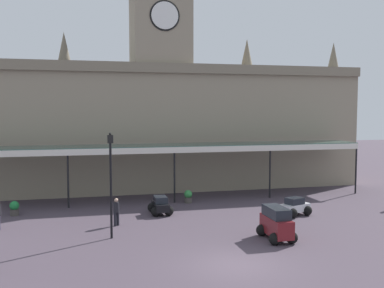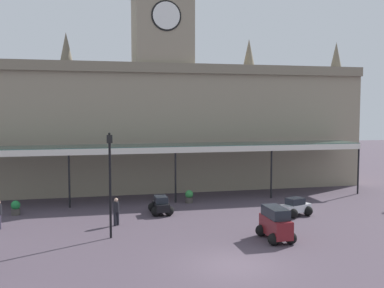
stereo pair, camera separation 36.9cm
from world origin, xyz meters
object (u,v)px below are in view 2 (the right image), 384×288
(victorian_lamppost, at_px, (110,174))
(planter_near_kerb, at_px, (16,208))
(pedestrian_crossing_forecourt, at_px, (116,211))
(car_black_sedan, at_px, (161,206))
(planter_by_canopy, at_px, (189,196))
(car_white_sedan, at_px, (296,208))
(car_maroon_van, at_px, (276,225))

(victorian_lamppost, bearing_deg, planter_near_kerb, 131.35)
(pedestrian_crossing_forecourt, xyz_separation_m, victorian_lamppost, (-0.44, -2.55, 2.60))
(car_black_sedan, relative_size, planter_by_canopy, 2.15)
(victorian_lamppost, relative_size, planter_near_kerb, 5.98)
(car_black_sedan, height_order, planter_by_canopy, car_black_sedan)
(pedestrian_crossing_forecourt, relative_size, planter_near_kerb, 1.74)
(pedestrian_crossing_forecourt, distance_m, victorian_lamppost, 3.66)
(car_white_sedan, distance_m, victorian_lamppost, 12.63)
(car_white_sedan, distance_m, car_black_sedan, 8.90)
(car_white_sedan, bearing_deg, pedestrian_crossing_forecourt, 179.22)
(car_maroon_van, bearing_deg, car_white_sedan, 53.75)
(pedestrian_crossing_forecourt, xyz_separation_m, planter_by_canopy, (5.66, 5.33, -0.42))
(pedestrian_crossing_forecourt, relative_size, planter_by_canopy, 1.74)
(car_white_sedan, xyz_separation_m, car_maroon_van, (-3.47, -4.73, 0.30))
(car_white_sedan, xyz_separation_m, victorian_lamppost, (-12.03, -2.39, 3.00))
(car_maroon_van, xyz_separation_m, planter_by_canopy, (-2.46, 10.22, -0.32))
(car_maroon_van, height_order, planter_near_kerb, car_maroon_van)
(planter_near_kerb, bearing_deg, car_maroon_van, -32.05)
(pedestrian_crossing_forecourt, bearing_deg, planter_by_canopy, 43.26)
(car_black_sedan, bearing_deg, pedestrian_crossing_forecourt, -142.00)
(car_black_sedan, bearing_deg, planter_near_kerb, 169.35)
(car_black_sedan, xyz_separation_m, victorian_lamppost, (-3.50, -4.94, 3.00))
(victorian_lamppost, distance_m, planter_near_kerb, 9.44)
(planter_near_kerb, relative_size, planter_by_canopy, 1.00)
(car_black_sedan, distance_m, car_maroon_van, 8.88)
(car_black_sedan, height_order, pedestrian_crossing_forecourt, pedestrian_crossing_forecourt)
(car_black_sedan, height_order, victorian_lamppost, victorian_lamppost)
(victorian_lamppost, bearing_deg, pedestrian_crossing_forecourt, 80.29)
(pedestrian_crossing_forecourt, height_order, planter_near_kerb, pedestrian_crossing_forecourt)
(car_maroon_van, distance_m, planter_near_kerb, 17.07)
(planter_near_kerb, bearing_deg, planter_by_canopy, 5.53)
(victorian_lamppost, bearing_deg, planter_by_canopy, 52.26)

